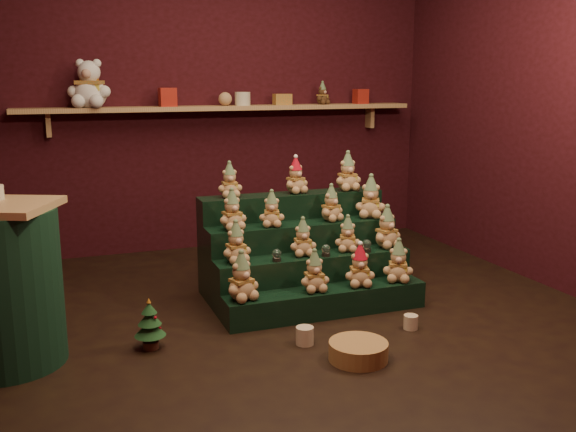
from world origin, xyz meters
name	(u,v)px	position (x,y,z in m)	size (l,w,h in m)	color
ground	(301,314)	(0.00, 0.00, 0.00)	(4.00, 4.00, 0.00)	black
back_wall	(220,96)	(0.00, 2.05, 1.40)	(4.00, 0.10, 2.80)	black
front_wall	(526,125)	(0.00, -2.05, 1.40)	(4.00, 0.10, 2.80)	black
right_wall	(560,100)	(2.05, 0.00, 1.40)	(0.10, 4.00, 2.80)	black
back_shelf	(225,109)	(0.00, 1.87, 1.29)	(3.60, 0.26, 0.24)	tan
riser_tier_front	(326,302)	(0.16, -0.06, 0.09)	(1.40, 0.22, 0.18)	black
riser_tier_midfront	(314,280)	(0.16, 0.16, 0.18)	(1.40, 0.22, 0.36)	black
riser_tier_midback	(302,259)	(0.16, 0.38, 0.27)	(1.40, 0.22, 0.54)	black
riser_tier_back	(291,240)	(0.16, 0.60, 0.36)	(1.40, 0.22, 0.72)	black
teddy_0	(242,276)	(-0.43, -0.07, 0.33)	(0.22, 0.20, 0.31)	tan
teddy_1	(314,271)	(0.07, -0.07, 0.32)	(0.20, 0.18, 0.27)	tan
teddy_2	(360,266)	(0.40, -0.07, 0.32)	(0.20, 0.18, 0.28)	tan
teddy_3	(398,261)	(0.70, -0.07, 0.33)	(0.21, 0.19, 0.29)	tan
teddy_4	(236,242)	(-0.39, 0.17, 0.50)	(0.20, 0.18, 0.27)	tan
teddy_5	(303,237)	(0.08, 0.17, 0.49)	(0.18, 0.17, 0.26)	tan
teddy_6	(348,234)	(0.42, 0.17, 0.48)	(0.18, 0.16, 0.25)	tan
teddy_7	(387,227)	(0.73, 0.17, 0.51)	(0.21, 0.19, 0.30)	tan
teddy_8	(232,210)	(-0.37, 0.36, 0.68)	(0.20, 0.18, 0.28)	tan
teddy_9	(272,209)	(-0.08, 0.36, 0.66)	(0.18, 0.16, 0.25)	tan
teddy_10	(331,203)	(0.39, 0.38, 0.67)	(0.19, 0.17, 0.26)	tan
teddy_11	(371,197)	(0.71, 0.38, 0.70)	(0.22, 0.20, 0.31)	tan
teddy_12	(230,180)	(-0.31, 0.61, 0.84)	(0.18, 0.16, 0.25)	tan
teddy_13	(296,176)	(0.20, 0.60, 0.85)	(0.19, 0.17, 0.26)	tan
teddy_14	(348,172)	(0.61, 0.58, 0.86)	(0.21, 0.18, 0.29)	tan
snow_globe_a	(277,255)	(-0.13, 0.10, 0.40)	(0.06, 0.06, 0.08)	black
snow_globe_b	(326,250)	(0.22, 0.10, 0.40)	(0.06, 0.06, 0.08)	black
snow_globe_c	(367,246)	(0.54, 0.10, 0.41)	(0.07, 0.07, 0.09)	black
side_table	(2,286)	(-1.80, -0.13, 0.45)	(0.75, 0.70, 0.91)	tan
mini_christmas_tree	(150,324)	(-1.03, -0.21, 0.15)	(0.18, 0.18, 0.31)	#432217
mug_left	(305,336)	(-0.16, -0.47, 0.05)	(0.11, 0.11, 0.11)	beige
mug_right	(411,322)	(0.56, -0.48, 0.05)	(0.09, 0.09, 0.09)	beige
wicker_basket	(358,351)	(0.04, -0.78, 0.05)	(0.34, 0.34, 0.11)	#A26A41
white_bear	(89,77)	(-1.16, 1.84, 1.57)	(0.35, 0.32, 0.50)	white
brown_bear	(322,93)	(0.94, 1.84, 1.42)	(0.15, 0.13, 0.20)	#492D18
gift_tin_red_a	(168,97)	(-0.51, 1.85, 1.40)	(0.14, 0.14, 0.16)	#AF271A
gift_tin_cream	(243,99)	(0.16, 1.85, 1.38)	(0.14, 0.14, 0.12)	beige
gift_tin_red_b	(361,96)	(1.35, 1.85, 1.39)	(0.12, 0.12, 0.14)	#AF271A
shelf_plush_ball	(225,99)	(0.00, 1.85, 1.38)	(0.12, 0.12, 0.12)	tan
scarf_gift_box	(282,99)	(0.54, 1.85, 1.37)	(0.16, 0.10, 0.10)	#CE641D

